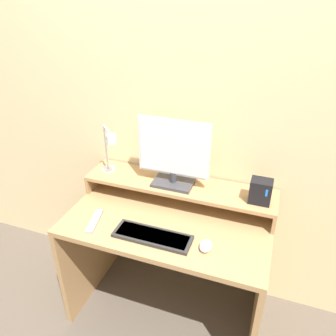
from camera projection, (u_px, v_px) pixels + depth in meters
The scene contains 9 objects.
wall_back at pixel (189, 108), 1.83m from camera, with size 6.00×0.05×2.50m.
desk at pixel (168, 249), 1.91m from camera, with size 1.12×0.63×0.73m.
monitor_shelf at pixel (179, 186), 1.91m from camera, with size 1.12×0.25×0.12m.
monitor at pixel (174, 153), 1.80m from camera, with size 0.41×0.15×0.39m.
desk_lamp at pixel (109, 148), 1.88m from camera, with size 0.17×0.17×0.30m.
router_dock at pixel (261, 191), 1.71m from camera, with size 0.11×0.09×0.13m.
keyboard at pixel (152, 236), 1.66m from camera, with size 0.40×0.14×0.02m.
mouse at pixel (206, 246), 1.59m from camera, with size 0.06×0.09×0.03m.
remote_control at pixel (95, 221), 1.77m from camera, with size 0.08×0.20×0.02m.
Camera 1 is at (0.49, -1.04, 1.85)m, focal length 35.00 mm.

